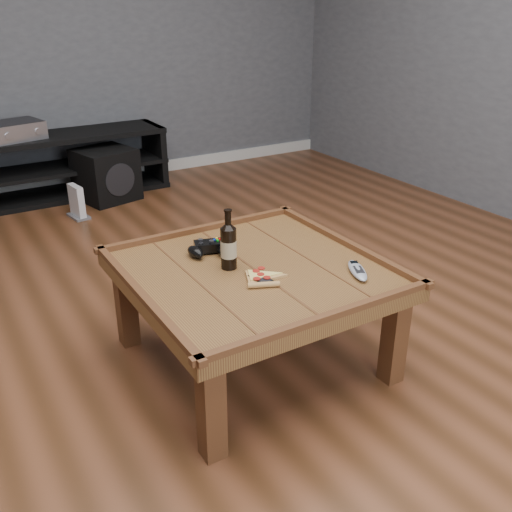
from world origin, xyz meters
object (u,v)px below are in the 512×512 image
coffee_table (253,281)px  media_console (77,164)px  beer_bottle (229,245)px  pizza_slice (261,277)px  smartphone (261,279)px  game_controller (209,249)px  subwoofer (106,175)px  av_receiver (15,130)px  game_console (77,203)px  remote_control (357,270)px

coffee_table → media_console: (0.00, 2.75, -0.15)m
beer_bottle → pizza_slice: beer_bottle is taller
pizza_slice → smartphone: 0.01m
game_controller → subwoofer: (0.24, 2.27, -0.28)m
coffee_table → beer_bottle: beer_bottle is taller
subwoofer → pizza_slice: bearing=-107.7°
av_receiver → game_console: size_ratio=1.77×
media_console → subwoofer: 0.30m
beer_bottle → game_controller: 0.18m
smartphone → av_receiver: av_receiver is taller
media_console → av_receiver: (-0.42, -0.00, 0.32)m
av_receiver → subwoofer: 0.72m
media_console → game_console: media_console is taller
media_console → smartphone: media_console is taller
beer_bottle → smartphone: beer_bottle is taller
av_receiver → game_console: (0.25, -0.54, -0.45)m
coffee_table → beer_bottle: size_ratio=4.04×
pizza_slice → game_console: pizza_slice is taller
pizza_slice → coffee_table: bearing=100.2°
pizza_slice → smartphone: (-0.01, -0.01, -0.00)m
coffee_table → game_console: bearing=94.3°
beer_bottle → pizza_slice: bearing=-70.0°
smartphone → subwoofer: (0.19, 2.61, -0.26)m
media_console → pizza_slice: size_ratio=5.43×
beer_bottle → subwoofer: bearing=84.5°
pizza_slice → smartphone: pizza_slice is taller
beer_bottle → remote_control: size_ratio=1.28×
game_controller → pizza_slice: game_controller is taller
pizza_slice → game_console: bearing=117.1°
coffee_table → smartphone: (-0.03, -0.11, 0.07)m
av_receiver → game_console: av_receiver is taller
beer_bottle → game_console: 2.19m
av_receiver → media_console: bearing=-12.3°
beer_bottle → game_console: beer_bottle is taller
game_console → av_receiver: bearing=106.1°
media_console → subwoofer: size_ratio=2.89×
game_controller → pizza_slice: 0.33m
smartphone → media_console: bearing=82.4°
coffee_table → smartphone: bearing=-106.1°
game_controller → smartphone: (0.06, -0.33, -0.02)m
smartphone → remote_control: remote_control is taller
beer_bottle → game_controller: (-0.01, 0.16, -0.08)m
media_console → remote_control: bearing=-83.6°
media_console → coffee_table: bearing=-90.0°
beer_bottle → game_console: bearing=92.2°
smartphone → av_receiver: bearing=90.7°
pizza_slice → av_receiver: (-0.39, 2.85, 0.11)m
av_receiver → game_console: bearing=-78.0°
beer_bottle → smartphone: bearing=-73.8°
media_console → game_controller: size_ratio=6.89×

